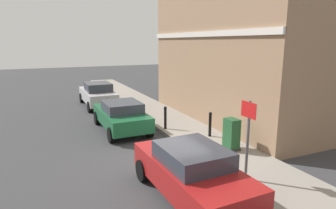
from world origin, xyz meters
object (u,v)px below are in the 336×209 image
at_px(bollard_near_cabinet, 210,123).
at_px(street_sign, 248,129).
at_px(utility_cabinet, 231,135).
at_px(bollard_far_kerb, 165,117).
at_px(car_green, 121,115).
at_px(car_red, 191,172).
at_px(car_silver, 98,94).

relative_size(bollard_near_cabinet, street_sign, 0.45).
bearing_deg(bollard_near_cabinet, utility_cabinet, -93.61).
bearing_deg(bollard_far_kerb, utility_cabinet, -70.68).
bearing_deg(car_green, utility_cabinet, -146.51).
bearing_deg(car_red, bollard_near_cabinet, -39.77).
bearing_deg(car_red, bollard_far_kerb, -18.59).
distance_m(car_silver, bollard_near_cabinet, 8.92).
height_order(car_green, bollard_far_kerb, car_green).
bearing_deg(bollard_near_cabinet, street_sign, -107.49).
bearing_deg(bollard_near_cabinet, car_silver, 109.56).
bearing_deg(bollard_far_kerb, car_silver, 104.47).
xyz_separation_m(car_silver, bollard_far_kerb, (1.72, -6.67, -0.07)).
height_order(car_red, utility_cabinet, car_red).
height_order(utility_cabinet, street_sign, street_sign).
bearing_deg(utility_cabinet, bollard_far_kerb, 109.32).
bearing_deg(bollard_near_cabinet, car_red, -128.34).
bearing_deg(bollard_near_cabinet, car_green, 137.52).
height_order(car_red, bollard_far_kerb, car_red).
bearing_deg(utility_cabinet, car_red, -143.05).
bearing_deg(bollard_far_kerb, bollard_near_cabinet, -53.88).
bearing_deg(street_sign, bollard_near_cabinet, 72.51).
distance_m(bollard_near_cabinet, bollard_far_kerb, 2.14).
height_order(car_red, bollard_near_cabinet, car_red).
bearing_deg(car_red, street_sign, -90.75).
bearing_deg(car_silver, car_red, 179.70).
relative_size(car_red, street_sign, 1.76).
xyz_separation_m(car_green, bollard_near_cabinet, (3.01, -2.76, -0.02)).
bearing_deg(car_green, bollard_far_kerb, -120.79).
distance_m(car_green, car_silver, 5.64).
relative_size(bollard_near_cabinet, bollard_far_kerb, 1.00).
height_order(bollard_near_cabinet, bollard_far_kerb, same).
relative_size(car_silver, street_sign, 1.82).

